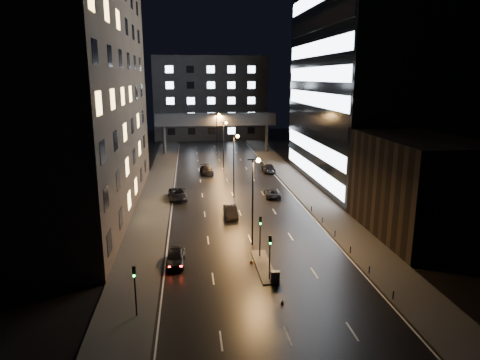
# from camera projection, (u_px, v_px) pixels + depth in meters

# --- Properties ---
(ground) EXTENTS (160.00, 160.00, 0.00)m
(ground) POSITION_uv_depth(u_px,v_px,m) (227.00, 180.00, 80.16)
(ground) COLOR black
(ground) RESTS_ON ground
(sidewalk_left) EXTENTS (5.00, 110.00, 0.15)m
(sidewalk_left) POSITION_uv_depth(u_px,v_px,m) (158.00, 188.00, 73.86)
(sidewalk_left) COLOR #383533
(sidewalk_left) RESTS_ON ground
(sidewalk_right) EXTENTS (5.00, 110.00, 0.15)m
(sidewalk_right) POSITION_uv_depth(u_px,v_px,m) (299.00, 184.00, 76.77)
(sidewalk_right) COLOR #383533
(sidewalk_right) RESTS_ON ground
(building_left) EXTENTS (15.00, 48.00, 40.00)m
(building_left) POSITION_uv_depth(u_px,v_px,m) (70.00, 68.00, 57.40)
(building_left) COLOR #2D2319
(building_left) RESTS_ON ground
(building_right_low) EXTENTS (10.00, 18.00, 12.00)m
(building_right_low) POSITION_uv_depth(u_px,v_px,m) (416.00, 187.00, 51.16)
(building_right_low) COLOR black
(building_right_low) RESTS_ON ground
(building_right_glass) EXTENTS (20.00, 36.00, 45.00)m
(building_right_glass) POSITION_uv_depth(u_px,v_px,m) (372.00, 55.00, 73.93)
(building_right_glass) COLOR black
(building_right_glass) RESTS_ON ground
(building_far) EXTENTS (34.00, 14.00, 25.00)m
(building_far) POSITION_uv_depth(u_px,v_px,m) (210.00, 98.00, 133.20)
(building_far) COLOR #333335
(building_far) RESTS_ON ground
(skybridge) EXTENTS (30.00, 3.00, 10.00)m
(skybridge) POSITION_uv_depth(u_px,v_px,m) (216.00, 120.00, 107.16)
(skybridge) COLOR #333335
(skybridge) RESTS_ON ground
(median_island) EXTENTS (1.60, 8.00, 0.15)m
(median_island) POSITION_uv_depth(u_px,v_px,m) (264.00, 266.00, 43.50)
(median_island) COLOR #383533
(median_island) RESTS_ON ground
(traffic_signal_near) EXTENTS (0.28, 0.34, 4.40)m
(traffic_signal_near) POSITION_uv_depth(u_px,v_px,m) (260.00, 230.00, 45.20)
(traffic_signal_near) COLOR black
(traffic_signal_near) RESTS_ON median_island
(traffic_signal_far) EXTENTS (0.28, 0.34, 4.40)m
(traffic_signal_far) POSITION_uv_depth(u_px,v_px,m) (270.00, 250.00, 39.89)
(traffic_signal_far) COLOR black
(traffic_signal_far) RESTS_ON median_island
(traffic_signal_corner) EXTENTS (0.28, 0.34, 4.40)m
(traffic_signal_corner) POSITION_uv_depth(u_px,v_px,m) (135.00, 284.00, 33.73)
(traffic_signal_corner) COLOR black
(traffic_signal_corner) RESTS_ON ground
(bollard_row) EXTENTS (0.12, 25.12, 0.90)m
(bollard_row) POSITION_uv_depth(u_px,v_px,m) (342.00, 242.00, 48.91)
(bollard_row) COLOR black
(bollard_row) RESTS_ON ground
(streetlight_near) EXTENTS (1.45, 0.50, 10.15)m
(streetlight_near) POSITION_uv_depth(u_px,v_px,m) (254.00, 190.00, 47.77)
(streetlight_near) COLOR black
(streetlight_near) RESTS_ON ground
(streetlight_mid_a) EXTENTS (1.45, 0.50, 10.15)m
(streetlight_mid_a) POSITION_uv_depth(u_px,v_px,m) (235.00, 158.00, 67.07)
(streetlight_mid_a) COLOR black
(streetlight_mid_a) RESTS_ON ground
(streetlight_mid_b) EXTENTS (1.45, 0.50, 10.15)m
(streetlight_mid_b) POSITION_uv_depth(u_px,v_px,m) (224.00, 140.00, 86.37)
(streetlight_mid_b) COLOR black
(streetlight_mid_b) RESTS_ON ground
(streetlight_far) EXTENTS (1.45, 0.50, 10.15)m
(streetlight_far) POSITION_uv_depth(u_px,v_px,m) (217.00, 128.00, 105.68)
(streetlight_far) COLOR black
(streetlight_far) RESTS_ON ground
(car_away_a) EXTENTS (2.05, 4.65, 1.56)m
(car_away_a) POSITION_uv_depth(u_px,v_px,m) (176.00, 257.00, 43.96)
(car_away_a) COLOR black
(car_away_a) RESTS_ON ground
(car_away_b) EXTENTS (1.74, 4.81, 1.58)m
(car_away_b) POSITION_uv_depth(u_px,v_px,m) (231.00, 212.00, 58.79)
(car_away_b) COLOR black
(car_away_b) RESTS_ON ground
(car_away_c) EXTENTS (3.18, 6.12, 1.65)m
(car_away_c) POSITION_uv_depth(u_px,v_px,m) (178.00, 194.00, 67.33)
(car_away_c) COLOR black
(car_away_c) RESTS_ON ground
(car_away_d) EXTENTS (2.77, 5.65, 1.58)m
(car_away_d) POSITION_uv_depth(u_px,v_px,m) (207.00, 170.00, 85.08)
(car_away_d) COLOR black
(car_away_d) RESTS_ON ground
(car_toward_a) EXTENTS (2.68, 5.20, 1.40)m
(car_toward_a) POSITION_uv_depth(u_px,v_px,m) (272.00, 193.00, 68.85)
(car_toward_a) COLOR black
(car_toward_a) RESTS_ON ground
(car_toward_b) EXTENTS (2.41, 5.68, 1.63)m
(car_toward_b) POSITION_uv_depth(u_px,v_px,m) (269.00, 168.00, 86.75)
(car_toward_b) COLOR black
(car_toward_b) RESTS_ON ground
(utility_cabinet) EXTENTS (0.87, 0.58, 1.11)m
(utility_cabinet) POSITION_uv_depth(u_px,v_px,m) (275.00, 277.00, 39.83)
(utility_cabinet) COLOR #4B4C4E
(utility_cabinet) RESTS_ON median_island
(cone_a) EXTENTS (0.45, 0.45, 0.48)m
(cone_a) POSITION_uv_depth(u_px,v_px,m) (251.00, 261.00, 44.30)
(cone_a) COLOR #FB4D0D
(cone_a) RESTS_ON ground
(cone_b) EXTENTS (0.34, 0.34, 0.44)m
(cone_b) POSITION_uv_depth(u_px,v_px,m) (282.00, 302.00, 36.31)
(cone_b) COLOR #DC3E0B
(cone_b) RESTS_ON ground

